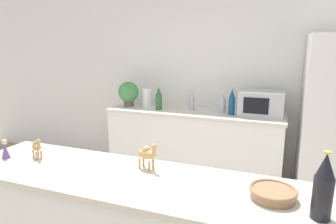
{
  "coord_description": "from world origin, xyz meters",
  "views": [
    {
      "loc": [
        0.68,
        -1.04,
        1.67
      ],
      "look_at": [
        -0.24,
        1.36,
        1.1
      ],
      "focal_mm": 32.0,
      "sensor_mm": 36.0,
      "label": 1
    }
  ],
  "objects_px": {
    "back_bottle_1": "(192,100)",
    "back_bottle_3": "(159,98)",
    "wise_man_figurine_crimson": "(5,150)",
    "camel_figurine": "(147,154)",
    "wine_bottle": "(323,187)",
    "fruit_bowl": "(273,193)",
    "microwave": "(261,103)",
    "paper_towel_roll": "(147,98)",
    "back_bottle_0": "(232,102)",
    "potted_plant": "(128,93)",
    "camel_figurine_second": "(37,146)",
    "back_bottle_2": "(222,103)"
  },
  "relations": [
    {
      "from": "back_bottle_1",
      "to": "back_bottle_3",
      "type": "relative_size",
      "value": 0.86
    },
    {
      "from": "back_bottle_1",
      "to": "wise_man_figurine_crimson",
      "type": "height_order",
      "value": "back_bottle_1"
    },
    {
      "from": "camel_figurine",
      "to": "wine_bottle",
      "type": "bearing_deg",
      "value": -12.98
    },
    {
      "from": "back_bottle_3",
      "to": "fruit_bowl",
      "type": "bearing_deg",
      "value": -54.48
    },
    {
      "from": "camel_figurine",
      "to": "back_bottle_1",
      "type": "bearing_deg",
      "value": 99.12
    },
    {
      "from": "microwave",
      "to": "paper_towel_roll",
      "type": "bearing_deg",
      "value": -179.59
    },
    {
      "from": "paper_towel_roll",
      "to": "back_bottle_1",
      "type": "xyz_separation_m",
      "value": [
        0.59,
        0.04,
        -0.0
      ]
    },
    {
      "from": "camel_figurine",
      "to": "wise_man_figurine_crimson",
      "type": "distance_m",
      "value": 0.94
    },
    {
      "from": "paper_towel_roll",
      "to": "back_bottle_3",
      "type": "bearing_deg",
      "value": -24.32
    },
    {
      "from": "back_bottle_0",
      "to": "potted_plant",
      "type": "bearing_deg",
      "value": 179.0
    },
    {
      "from": "back_bottle_0",
      "to": "wine_bottle",
      "type": "bearing_deg",
      "value": -71.36
    },
    {
      "from": "wine_bottle",
      "to": "fruit_bowl",
      "type": "relative_size",
      "value": 1.32
    },
    {
      "from": "back_bottle_0",
      "to": "camel_figurine_second",
      "type": "relative_size",
      "value": 2.18
    },
    {
      "from": "back_bottle_1",
      "to": "back_bottle_2",
      "type": "distance_m",
      "value": 0.39
    },
    {
      "from": "paper_towel_roll",
      "to": "microwave",
      "type": "relative_size",
      "value": 0.49
    },
    {
      "from": "back_bottle_1",
      "to": "camel_figurine_second",
      "type": "height_order",
      "value": "back_bottle_1"
    },
    {
      "from": "paper_towel_roll",
      "to": "back_bottle_2",
      "type": "relative_size",
      "value": 1.02
    },
    {
      "from": "paper_towel_roll",
      "to": "back_bottle_0",
      "type": "height_order",
      "value": "back_bottle_0"
    },
    {
      "from": "camel_figurine",
      "to": "wise_man_figurine_crimson",
      "type": "xyz_separation_m",
      "value": [
        -0.92,
        -0.16,
        -0.04
      ]
    },
    {
      "from": "microwave",
      "to": "back_bottle_3",
      "type": "relative_size",
      "value": 1.68
    },
    {
      "from": "potted_plant",
      "to": "microwave",
      "type": "xyz_separation_m",
      "value": [
        1.65,
        0.05,
        -0.04
      ]
    },
    {
      "from": "back_bottle_1",
      "to": "fruit_bowl",
      "type": "height_order",
      "value": "back_bottle_1"
    },
    {
      "from": "potted_plant",
      "to": "camel_figurine_second",
      "type": "relative_size",
      "value": 2.29
    },
    {
      "from": "back_bottle_1",
      "to": "camel_figurine_second",
      "type": "xyz_separation_m",
      "value": [
        -0.41,
        -2.09,
        0.02
      ]
    },
    {
      "from": "wise_man_figurine_crimson",
      "to": "wine_bottle",
      "type": "bearing_deg",
      "value": -1.35
    },
    {
      "from": "back_bottle_1",
      "to": "wise_man_figurine_crimson",
      "type": "bearing_deg",
      "value": -105.65
    },
    {
      "from": "camel_figurine_second",
      "to": "wise_man_figurine_crimson",
      "type": "height_order",
      "value": "camel_figurine_second"
    },
    {
      "from": "potted_plant",
      "to": "back_bottle_1",
      "type": "relative_size",
      "value": 1.29
    },
    {
      "from": "back_bottle_2",
      "to": "fruit_bowl",
      "type": "bearing_deg",
      "value": -72.86
    },
    {
      "from": "back_bottle_0",
      "to": "camel_figurine_second",
      "type": "height_order",
      "value": "back_bottle_0"
    },
    {
      "from": "paper_towel_roll",
      "to": "fruit_bowl",
      "type": "distance_m",
      "value": 2.61
    },
    {
      "from": "back_bottle_2",
      "to": "back_bottle_0",
      "type": "bearing_deg",
      "value": -28.19
    },
    {
      "from": "paper_towel_roll",
      "to": "wine_bottle",
      "type": "xyz_separation_m",
      "value": [
        1.8,
        -2.16,
        0.08
      ]
    },
    {
      "from": "back_bottle_2",
      "to": "wise_man_figurine_crimson",
      "type": "distance_m",
      "value": 2.34
    },
    {
      "from": "back_bottle_1",
      "to": "camel_figurine",
      "type": "relative_size",
      "value": 1.46
    },
    {
      "from": "potted_plant",
      "to": "back_bottle_0",
      "type": "distance_m",
      "value": 1.34
    },
    {
      "from": "wine_bottle",
      "to": "camel_figurine",
      "type": "bearing_deg",
      "value": 167.02
    },
    {
      "from": "paper_towel_roll",
      "to": "camel_figurine",
      "type": "xyz_separation_m",
      "value": [
        0.91,
        -1.96,
        0.04
      ]
    },
    {
      "from": "wine_bottle",
      "to": "camel_figurine",
      "type": "distance_m",
      "value": 0.92
    },
    {
      "from": "microwave",
      "to": "wise_man_figurine_crimson",
      "type": "bearing_deg",
      "value": -123.77
    },
    {
      "from": "microwave",
      "to": "fruit_bowl",
      "type": "distance_m",
      "value": 2.08
    },
    {
      "from": "potted_plant",
      "to": "wise_man_figurine_crimson",
      "type": "height_order",
      "value": "potted_plant"
    },
    {
      "from": "paper_towel_roll",
      "to": "camel_figurine_second",
      "type": "relative_size",
      "value": 1.69
    },
    {
      "from": "potted_plant",
      "to": "fruit_bowl",
      "type": "distance_m",
      "value": 2.74
    },
    {
      "from": "back_bottle_2",
      "to": "wine_bottle",
      "type": "relative_size",
      "value": 0.78
    },
    {
      "from": "back_bottle_1",
      "to": "back_bottle_3",
      "type": "xyz_separation_m",
      "value": [
        -0.39,
        -0.13,
        0.02
      ]
    },
    {
      "from": "fruit_bowl",
      "to": "camel_figurine",
      "type": "bearing_deg",
      "value": 171.8
    },
    {
      "from": "back_bottle_1",
      "to": "back_bottle_3",
      "type": "distance_m",
      "value": 0.41
    },
    {
      "from": "fruit_bowl",
      "to": "camel_figurine_second",
      "type": "relative_size",
      "value": 1.61
    },
    {
      "from": "fruit_bowl",
      "to": "paper_towel_roll",
      "type": "bearing_deg",
      "value": 127.96
    }
  ]
}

